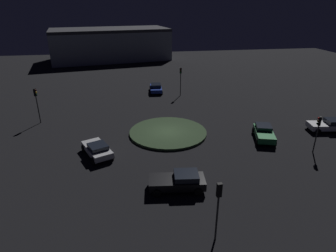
% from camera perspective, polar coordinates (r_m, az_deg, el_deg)
% --- Properties ---
extents(ground_plane, '(117.08, 117.08, 0.00)m').
position_cam_1_polar(ground_plane, '(32.55, 0.00, -1.47)').
color(ground_plane, black).
extents(roundabout_island, '(8.75, 8.75, 0.27)m').
position_cam_1_polar(roundabout_island, '(32.49, 0.00, -1.25)').
color(roundabout_island, '#2D4228').
rests_on(roundabout_island, ground_plane).
extents(car_blue, '(2.29, 4.35, 1.39)m').
position_cam_1_polar(car_blue, '(47.84, -2.42, 7.62)').
color(car_blue, '#1E38A5').
rests_on(car_blue, ground_plane).
extents(car_silver, '(3.32, 4.44, 1.32)m').
position_cam_1_polar(car_silver, '(28.44, -13.94, -4.50)').
color(car_silver, silver).
rests_on(car_silver, ground_plane).
extents(car_black, '(4.59, 2.49, 1.45)m').
position_cam_1_polar(car_black, '(22.94, 2.14, -10.90)').
color(car_black, black).
rests_on(car_black, ground_plane).
extents(car_white, '(4.50, 2.60, 1.41)m').
position_cam_1_polar(car_white, '(37.82, 29.48, 0.19)').
color(car_white, white).
rests_on(car_white, ground_plane).
extents(car_green, '(2.99, 4.40, 1.41)m').
position_cam_1_polar(car_green, '(32.64, 18.59, -1.25)').
color(car_green, '#1E7238').
rests_on(car_green, ground_plane).
extents(traffic_light_south, '(0.35, 0.39, 4.48)m').
position_cam_1_polar(traffic_light_south, '(45.26, 2.53, 9.92)').
color(traffic_light_south, '#2D2D2D').
rests_on(traffic_light_south, ground_plane).
extents(traffic_light_northwest, '(0.40, 0.37, 3.79)m').
position_cam_1_polar(traffic_light_northwest, '(30.95, 27.74, -0.20)').
color(traffic_light_northwest, '#2D2D2D').
rests_on(traffic_light_northwest, ground_plane).
extents(traffic_light_north, '(0.31, 0.36, 4.18)m').
position_cam_1_polar(traffic_light_north, '(17.61, 9.98, -14.40)').
color(traffic_light_north, '#2D2D2D').
rests_on(traffic_light_north, ground_plane).
extents(traffic_light_east, '(0.39, 0.36, 4.35)m').
position_cam_1_polar(traffic_light_east, '(37.79, -24.75, 4.92)').
color(traffic_light_east, '#2D2D2D').
rests_on(traffic_light_east, ground_plane).
extents(store_building, '(30.86, 17.89, 7.78)m').
position_cam_1_polar(store_building, '(78.11, -11.41, 15.71)').
color(store_building, '#8C939E').
rests_on(store_building, ground_plane).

